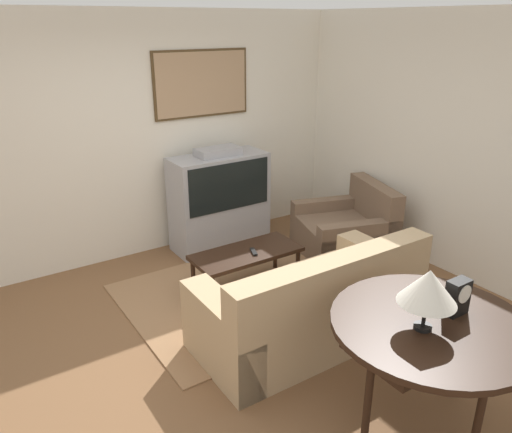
{
  "coord_description": "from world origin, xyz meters",
  "views": [
    {
      "loc": [
        -1.85,
        -3.13,
        2.57
      ],
      "look_at": [
        0.7,
        0.71,
        0.75
      ],
      "focal_mm": 35.0,
      "sensor_mm": 36.0,
      "label": 1
    }
  ],
  "objects_px": {
    "tv": "(220,201)",
    "coffee_table": "(246,255)",
    "couch": "(311,307)",
    "table_lamp": "(428,287)",
    "console_table": "(431,331)",
    "mantel_clock": "(458,297)",
    "armchair": "(346,231)"
  },
  "relations": [
    {
      "from": "mantel_clock",
      "to": "couch",
      "type": "bearing_deg",
      "value": 99.38
    },
    {
      "from": "console_table",
      "to": "coffee_table",
      "type": "bearing_deg",
      "value": 89.23
    },
    {
      "from": "mantel_clock",
      "to": "tv",
      "type": "bearing_deg",
      "value": 87.72
    },
    {
      "from": "couch",
      "to": "table_lamp",
      "type": "bearing_deg",
      "value": 84.64
    },
    {
      "from": "coffee_table",
      "to": "mantel_clock",
      "type": "bearing_deg",
      "value": -85.49
    },
    {
      "from": "armchair",
      "to": "mantel_clock",
      "type": "relative_size",
      "value": 5.15
    },
    {
      "from": "coffee_table",
      "to": "tv",
      "type": "bearing_deg",
      "value": 74.02
    },
    {
      "from": "table_lamp",
      "to": "mantel_clock",
      "type": "xyz_separation_m",
      "value": [
        0.31,
        -0.0,
        -0.17
      ]
    },
    {
      "from": "armchair",
      "to": "tv",
      "type": "bearing_deg",
      "value": -112.67
    },
    {
      "from": "tv",
      "to": "coffee_table",
      "type": "relative_size",
      "value": 1.11
    },
    {
      "from": "tv",
      "to": "armchair",
      "type": "bearing_deg",
      "value": -40.19
    },
    {
      "from": "couch",
      "to": "table_lamp",
      "type": "relative_size",
      "value": 4.81
    },
    {
      "from": "couch",
      "to": "table_lamp",
      "type": "xyz_separation_m",
      "value": [
        -0.12,
        -1.18,
        0.78
      ]
    },
    {
      "from": "armchair",
      "to": "table_lamp",
      "type": "bearing_deg",
      "value": -17.02
    },
    {
      "from": "armchair",
      "to": "console_table",
      "type": "relative_size",
      "value": 0.97
    },
    {
      "from": "tv",
      "to": "couch",
      "type": "bearing_deg",
      "value": -98.79
    },
    {
      "from": "tv",
      "to": "mantel_clock",
      "type": "xyz_separation_m",
      "value": [
        -0.13,
        -3.29,
        0.36
      ]
    },
    {
      "from": "tv",
      "to": "mantel_clock",
      "type": "distance_m",
      "value": 3.31
    },
    {
      "from": "couch",
      "to": "armchair",
      "type": "distance_m",
      "value": 1.87
    },
    {
      "from": "armchair",
      "to": "mantel_clock",
      "type": "height_order",
      "value": "mantel_clock"
    },
    {
      "from": "tv",
      "to": "mantel_clock",
      "type": "height_order",
      "value": "tv"
    },
    {
      "from": "coffee_table",
      "to": "mantel_clock",
      "type": "height_order",
      "value": "mantel_clock"
    },
    {
      "from": "armchair",
      "to": "coffee_table",
      "type": "height_order",
      "value": "armchair"
    },
    {
      "from": "armchair",
      "to": "table_lamp",
      "type": "distance_m",
      "value": 2.94
    },
    {
      "from": "couch",
      "to": "armchair",
      "type": "bearing_deg",
      "value": -142.01
    },
    {
      "from": "couch",
      "to": "armchair",
      "type": "xyz_separation_m",
      "value": [
        1.48,
        1.14,
        -0.06
      ]
    },
    {
      "from": "coffee_table",
      "to": "table_lamp",
      "type": "distance_m",
      "value": 2.34
    },
    {
      "from": "console_table",
      "to": "table_lamp",
      "type": "distance_m",
      "value": 0.37
    },
    {
      "from": "table_lamp",
      "to": "mantel_clock",
      "type": "relative_size",
      "value": 1.69
    },
    {
      "from": "couch",
      "to": "coffee_table",
      "type": "xyz_separation_m",
      "value": [
        0.02,
        1.04,
        0.05
      ]
    },
    {
      "from": "coffee_table",
      "to": "console_table",
      "type": "bearing_deg",
      "value": -90.77
    },
    {
      "from": "coffee_table",
      "to": "console_table",
      "type": "xyz_separation_m",
      "value": [
        -0.03,
        -2.21,
        0.38
      ]
    }
  ]
}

